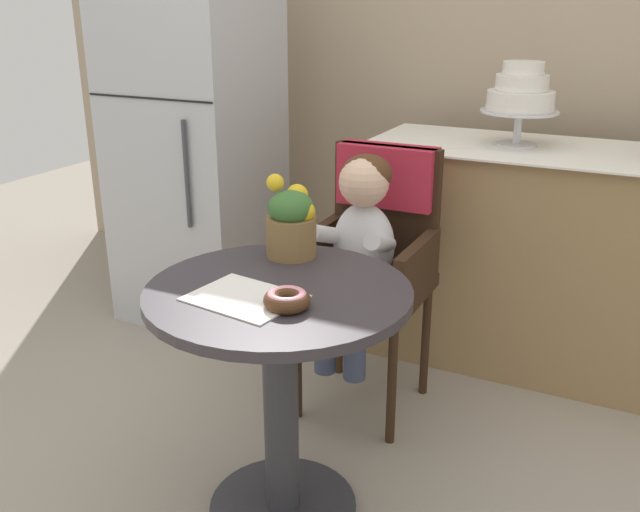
% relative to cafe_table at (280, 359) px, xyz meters
% --- Properties ---
extents(ground_plane, '(8.00, 8.00, 0.00)m').
position_rel_cafe_table_xyz_m(ground_plane, '(0.00, 0.00, -0.51)').
color(ground_plane, gray).
extents(back_wall, '(4.80, 0.10, 2.70)m').
position_rel_cafe_table_xyz_m(back_wall, '(0.00, 1.85, 0.84)').
color(back_wall, tan).
rests_on(back_wall, ground).
extents(cafe_table, '(0.72, 0.72, 0.72)m').
position_rel_cafe_table_xyz_m(cafe_table, '(0.00, 0.00, 0.00)').
color(cafe_table, '#332D33').
rests_on(cafe_table, ground).
extents(wicker_chair, '(0.42, 0.45, 0.95)m').
position_rel_cafe_table_xyz_m(wicker_chair, '(-0.01, 0.74, 0.13)').
color(wicker_chair, '#332114').
rests_on(wicker_chair, ground).
extents(seated_child, '(0.27, 0.32, 0.73)m').
position_rel_cafe_table_xyz_m(seated_child, '(-0.01, 0.58, 0.17)').
color(seated_child, silver).
rests_on(seated_child, ground).
extents(paper_napkin, '(0.30, 0.25, 0.00)m').
position_rel_cafe_table_xyz_m(paper_napkin, '(-0.04, -0.10, 0.21)').
color(paper_napkin, white).
rests_on(paper_napkin, cafe_table).
extents(donut_front, '(0.12, 0.12, 0.04)m').
position_rel_cafe_table_xyz_m(donut_front, '(0.08, -0.10, 0.24)').
color(donut_front, '#4C2D19').
rests_on(donut_front, cafe_table).
extents(flower_vase, '(0.15, 0.15, 0.24)m').
position_rel_cafe_table_xyz_m(flower_vase, '(-0.09, 0.24, 0.32)').
color(flower_vase, brown).
rests_on(flower_vase, cafe_table).
extents(display_counter, '(1.56, 0.62, 0.90)m').
position_rel_cafe_table_xyz_m(display_counter, '(0.55, 1.30, -0.05)').
color(display_counter, '#93754C').
rests_on(display_counter, ground).
extents(tiered_cake_stand, '(0.30, 0.30, 0.32)m').
position_rel_cafe_table_xyz_m(tiered_cake_stand, '(0.34, 1.30, 0.59)').
color(tiered_cake_stand, silver).
rests_on(tiered_cake_stand, display_counter).
extents(refrigerator, '(0.64, 0.63, 1.70)m').
position_rel_cafe_table_xyz_m(refrigerator, '(-1.05, 1.10, 0.34)').
color(refrigerator, '#B7BABF').
rests_on(refrigerator, ground).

